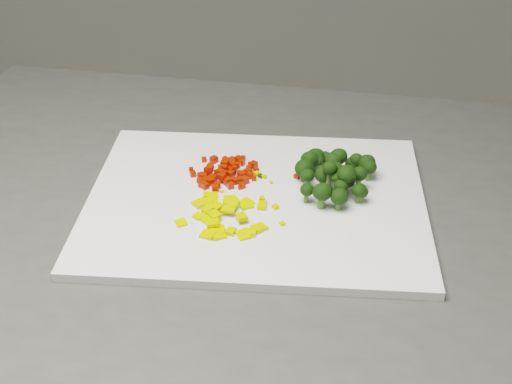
# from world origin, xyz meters

# --- Properties ---
(cutting_board) EXTENTS (0.48, 0.38, 0.01)m
(cutting_board) POSITION_xyz_m (0.05, 0.41, 0.91)
(cutting_board) COLOR white
(cutting_board) RESTS_ON counter_block
(carrot_pile) EXTENTS (0.10, 0.10, 0.03)m
(carrot_pile) POSITION_xyz_m (-0.00, 0.46, 0.93)
(carrot_pile) COLOR #BE1302
(carrot_pile) RESTS_ON cutting_board
(pepper_pile) EXTENTS (0.12, 0.12, 0.02)m
(pepper_pile) POSITION_xyz_m (0.02, 0.35, 0.92)
(pepper_pile) COLOR yellow
(pepper_pile) RESTS_ON cutting_board
(broccoli_pile) EXTENTS (0.12, 0.12, 0.06)m
(broccoli_pile) POSITION_xyz_m (0.16, 0.45, 0.94)
(broccoli_pile) COLOR black
(broccoli_pile) RESTS_ON cutting_board
(carrot_cube_0) EXTENTS (0.01, 0.01, 0.01)m
(carrot_cube_0) POSITION_xyz_m (0.02, 0.50, 0.92)
(carrot_cube_0) COLOR #BE1302
(carrot_cube_0) RESTS_ON carrot_pile
(carrot_cube_1) EXTENTS (0.01, 0.01, 0.01)m
(carrot_cube_1) POSITION_xyz_m (-0.01, 0.47, 0.92)
(carrot_cube_1) COLOR #BE1302
(carrot_cube_1) RESTS_ON carrot_pile
(carrot_cube_2) EXTENTS (0.01, 0.01, 0.01)m
(carrot_cube_2) POSITION_xyz_m (-0.01, 0.45, 0.92)
(carrot_cube_2) COLOR #BE1302
(carrot_cube_2) RESTS_ON carrot_pile
(carrot_cube_3) EXTENTS (0.01, 0.01, 0.01)m
(carrot_cube_3) POSITION_xyz_m (0.02, 0.44, 0.92)
(carrot_cube_3) COLOR #BE1302
(carrot_cube_3) RESTS_ON carrot_pile
(carrot_cube_4) EXTENTS (0.01, 0.01, 0.01)m
(carrot_cube_4) POSITION_xyz_m (0.03, 0.48, 0.92)
(carrot_cube_4) COLOR #BE1302
(carrot_cube_4) RESTS_ON carrot_pile
(carrot_cube_5) EXTENTS (0.01, 0.01, 0.01)m
(carrot_cube_5) POSITION_xyz_m (-0.02, 0.49, 0.92)
(carrot_cube_5) COLOR #BE1302
(carrot_cube_5) RESTS_ON carrot_pile
(carrot_cube_6) EXTENTS (0.01, 0.01, 0.01)m
(carrot_cube_6) POSITION_xyz_m (0.03, 0.43, 0.92)
(carrot_cube_6) COLOR #BE1302
(carrot_cube_6) RESTS_ON carrot_pile
(carrot_cube_7) EXTENTS (0.01, 0.01, 0.01)m
(carrot_cube_7) POSITION_xyz_m (-0.00, 0.46, 0.92)
(carrot_cube_7) COLOR #BE1302
(carrot_cube_7) RESTS_ON carrot_pile
(carrot_cube_8) EXTENTS (0.01, 0.01, 0.01)m
(carrot_cube_8) POSITION_xyz_m (0.01, 0.43, 0.92)
(carrot_cube_8) COLOR #BE1302
(carrot_cube_8) RESTS_ON carrot_pile
(carrot_cube_9) EXTENTS (0.01, 0.01, 0.01)m
(carrot_cube_9) POSITION_xyz_m (0.02, 0.45, 0.92)
(carrot_cube_9) COLOR #BE1302
(carrot_cube_9) RESTS_ON carrot_pile
(carrot_cube_10) EXTENTS (0.01, 0.01, 0.01)m
(carrot_cube_10) POSITION_xyz_m (-0.00, 0.46, 0.92)
(carrot_cube_10) COLOR #BE1302
(carrot_cube_10) RESTS_ON carrot_pile
(carrot_cube_11) EXTENTS (0.01, 0.01, 0.01)m
(carrot_cube_11) POSITION_xyz_m (0.01, 0.47, 0.92)
(carrot_cube_11) COLOR #BE1302
(carrot_cube_11) RESTS_ON carrot_pile
(carrot_cube_12) EXTENTS (0.01, 0.01, 0.01)m
(carrot_cube_12) POSITION_xyz_m (0.03, 0.47, 0.92)
(carrot_cube_12) COLOR #BE1302
(carrot_cube_12) RESTS_ON carrot_pile
(carrot_cube_13) EXTENTS (0.01, 0.01, 0.01)m
(carrot_cube_13) POSITION_xyz_m (0.01, 0.44, 0.92)
(carrot_cube_13) COLOR #BE1302
(carrot_cube_13) RESTS_ON carrot_pile
(carrot_cube_14) EXTENTS (0.01, 0.01, 0.01)m
(carrot_cube_14) POSITION_xyz_m (0.04, 0.46, 0.92)
(carrot_cube_14) COLOR #BE1302
(carrot_cube_14) RESTS_ON carrot_pile
(carrot_cube_15) EXTENTS (0.01, 0.01, 0.01)m
(carrot_cube_15) POSITION_xyz_m (-0.03, 0.45, 0.92)
(carrot_cube_15) COLOR #BE1302
(carrot_cube_15) RESTS_ON carrot_pile
(carrot_cube_16) EXTENTS (0.01, 0.01, 0.01)m
(carrot_cube_16) POSITION_xyz_m (-0.03, 0.47, 0.92)
(carrot_cube_16) COLOR #BE1302
(carrot_cube_16) RESTS_ON carrot_pile
(carrot_cube_17) EXTENTS (0.01, 0.01, 0.01)m
(carrot_cube_17) POSITION_xyz_m (0.01, 0.48, 0.92)
(carrot_cube_17) COLOR #BE1302
(carrot_cube_17) RESTS_ON carrot_pile
(carrot_cube_18) EXTENTS (0.01, 0.01, 0.01)m
(carrot_cube_18) POSITION_xyz_m (0.02, 0.46, 0.92)
(carrot_cube_18) COLOR #BE1302
(carrot_cube_18) RESTS_ON carrot_pile
(carrot_cube_19) EXTENTS (0.01, 0.01, 0.01)m
(carrot_cube_19) POSITION_xyz_m (-0.02, 0.45, 0.92)
(carrot_cube_19) COLOR #BE1302
(carrot_cube_19) RESTS_ON carrot_pile
(carrot_cube_20) EXTENTS (0.01, 0.01, 0.01)m
(carrot_cube_20) POSITION_xyz_m (-0.03, 0.42, 0.92)
(carrot_cube_20) COLOR #BE1302
(carrot_cube_20) RESTS_ON carrot_pile
(carrot_cube_21) EXTENTS (0.01, 0.01, 0.01)m
(carrot_cube_21) POSITION_xyz_m (-0.03, 0.45, 0.92)
(carrot_cube_21) COLOR #BE1302
(carrot_cube_21) RESTS_ON carrot_pile
(carrot_cube_22) EXTENTS (0.01, 0.01, 0.01)m
(carrot_cube_22) POSITION_xyz_m (0.04, 0.47, 0.92)
(carrot_cube_22) COLOR #BE1302
(carrot_cube_22) RESTS_ON carrot_pile
(carrot_cube_23) EXTENTS (0.01, 0.01, 0.01)m
(carrot_cube_23) POSITION_xyz_m (0.03, 0.49, 0.92)
(carrot_cube_23) COLOR #BE1302
(carrot_cube_23) RESTS_ON carrot_pile
(carrot_cube_24) EXTENTS (0.01, 0.01, 0.01)m
(carrot_cube_24) POSITION_xyz_m (0.03, 0.43, 0.92)
(carrot_cube_24) COLOR #BE1302
(carrot_cube_24) RESTS_ON carrot_pile
(carrot_cube_25) EXTENTS (0.01, 0.01, 0.01)m
(carrot_cube_25) POSITION_xyz_m (-0.03, 0.44, 0.92)
(carrot_cube_25) COLOR #BE1302
(carrot_cube_25) RESTS_ON carrot_pile
(carrot_cube_26) EXTENTS (0.01, 0.01, 0.01)m
(carrot_cube_26) POSITION_xyz_m (-0.02, 0.44, 0.92)
(carrot_cube_26) COLOR #BE1302
(carrot_cube_26) RESTS_ON carrot_pile
(carrot_cube_27) EXTENTS (0.01, 0.01, 0.01)m
(carrot_cube_27) POSITION_xyz_m (0.01, 0.47, 0.92)
(carrot_cube_27) COLOR #BE1302
(carrot_cube_27) RESTS_ON carrot_pile
(carrot_cube_28) EXTENTS (0.01, 0.01, 0.01)m
(carrot_cube_28) POSITION_xyz_m (-0.00, 0.44, 0.92)
(carrot_cube_28) COLOR #BE1302
(carrot_cube_28) RESTS_ON carrot_pile
(carrot_cube_29) EXTENTS (0.01, 0.01, 0.01)m
(carrot_cube_29) POSITION_xyz_m (-0.01, 0.45, 0.92)
(carrot_cube_29) COLOR #BE1302
(carrot_cube_29) RESTS_ON carrot_pile
(carrot_cube_30) EXTENTS (0.01, 0.01, 0.01)m
(carrot_cube_30) POSITION_xyz_m (-0.01, 0.47, 0.92)
(carrot_cube_30) COLOR #BE1302
(carrot_cube_30) RESTS_ON carrot_pile
(carrot_cube_31) EXTENTS (0.01, 0.01, 0.01)m
(carrot_cube_31) POSITION_xyz_m (0.00, 0.49, 0.92)
(carrot_cube_31) COLOR #BE1302
(carrot_cube_31) RESTS_ON carrot_pile
(carrot_cube_32) EXTENTS (0.01, 0.01, 0.01)m
(carrot_cube_32) POSITION_xyz_m (-0.00, 0.46, 0.92)
(carrot_cube_32) COLOR #BE1302
(carrot_cube_32) RESTS_ON carrot_pile
(carrot_cube_33) EXTENTS (0.01, 0.01, 0.01)m
(carrot_cube_33) POSITION_xyz_m (0.02, 0.44, 0.92)
(carrot_cube_33) COLOR #BE1302
(carrot_cube_33) RESTS_ON carrot_pile
(carrot_cube_34) EXTENTS (0.01, 0.01, 0.01)m
(carrot_cube_34) POSITION_xyz_m (-0.01, 0.42, 0.92)
(carrot_cube_34) COLOR #BE1302
(carrot_cube_34) RESTS_ON carrot_pile
(carrot_cube_35) EXTENTS (0.01, 0.01, 0.01)m
(carrot_cube_35) POSITION_xyz_m (-0.00, 0.47, 0.92)
(carrot_cube_35) COLOR #BE1302
(carrot_cube_35) RESTS_ON carrot_pile
(carrot_cube_36) EXTENTS (0.01, 0.01, 0.01)m
(carrot_cube_36) POSITION_xyz_m (-0.01, 0.47, 0.92)
(carrot_cube_36) COLOR #BE1302
(carrot_cube_36) RESTS_ON carrot_pile
(carrot_cube_37) EXTENTS (0.01, 0.01, 0.01)m
(carrot_cube_37) POSITION_xyz_m (-0.03, 0.44, 0.92)
(carrot_cube_37) COLOR #BE1302
(carrot_cube_37) RESTS_ON carrot_pile
(carrot_cube_38) EXTENTS (0.01, 0.01, 0.01)m
(carrot_cube_38) POSITION_xyz_m (-0.01, 0.46, 0.92)
(carrot_cube_38) COLOR #BE1302
(carrot_cube_38) RESTS_ON carrot_pile
(carrot_cube_39) EXTENTS (0.01, 0.01, 0.01)m
(carrot_cube_39) POSITION_xyz_m (-0.01, 0.47, 0.92)
(carrot_cube_39) COLOR #BE1302
(carrot_cube_39) RESTS_ON carrot_pile
(carrot_cube_40) EXTENTS (0.01, 0.01, 0.01)m
(carrot_cube_40) POSITION_xyz_m (-0.05, 0.45, 0.92)
(carrot_cube_40) COLOR #BE1302
(carrot_cube_40) RESTS_ON carrot_pile
(carrot_cube_41) EXTENTS (0.01, 0.01, 0.01)m
(carrot_cube_41) POSITION_xyz_m (0.01, 0.46, 0.92)
(carrot_cube_41) COLOR #BE1302
(carrot_cube_41) RESTS_ON carrot_pile
(carrot_cube_42) EXTENTS (0.01, 0.01, 0.01)m
(carrot_cube_42) POSITION_xyz_m (0.02, 0.47, 0.93)
(carrot_cube_42) COLOR #BE1302
(carrot_cube_42) RESTS_ON carrot_pile
(carrot_cube_43) EXTENTS (0.01, 0.01, 0.01)m
(carrot_cube_43) POSITION_xyz_m (-0.01, 0.49, 0.92)
(carrot_cube_43) COLOR #BE1302
(carrot_cube_43) RESTS_ON carrot_pile
(carrot_cube_44) EXTENTS (0.01, 0.01, 0.01)m
(carrot_cube_44) POSITION_xyz_m (-0.05, 0.46, 0.92)
(carrot_cube_44) COLOR #BE1302
(carrot_cube_44) RESTS_ON carrot_pile
(carrot_cube_45) EXTENTS (0.01, 0.01, 0.01)m
(carrot_cube_45) POSITION_xyz_m (0.00, 0.49, 0.92)
(carrot_cube_45) COLOR #BE1302
(carrot_cube_45) RESTS_ON carrot_pile
(carrot_cube_46) EXTENTS (0.01, 0.01, 0.01)m
(carrot_cube_46) POSITION_xyz_m (-0.04, 0.49, 0.92)
(carrot_cube_46) COLOR #BE1302
(carrot_cube_46) RESTS_ON carrot_pile
(carrot_cube_47) EXTENTS (0.01, 0.01, 0.01)m
(carrot_cube_47) POSITION_xyz_m (0.04, 0.45, 0.92)
(carrot_cube_47) COLOR #BE1302
(carrot_cube_47) RESTS_ON carrot_pile
(carrot_cube_48) EXTENTS (0.01, 0.01, 0.01)m
(carrot_cube_48) POSITION_xyz_m (0.01, 0.50, 0.92)
(carrot_cube_48) COLOR #BE1302
(carrot_cube_48) RESTS_ON carrot_pile
(carrot_cube_49) EXTENTS (0.01, 0.01, 0.01)m
(carrot_cube_49) POSITION_xyz_m (0.04, 0.49, 0.92)
(carrot_cube_49) COLOR #BE1302
(carrot_cube_49) RESTS_ON carrot_pile
(carrot_cube_50) EXTENTS (0.01, 0.01, 0.01)m
(carrot_cube_50) POSITION_xyz_m (-0.03, 0.44, 0.92)
(carrot_cube_50) COLOR #BE1302
(carrot_cube_50) RESTS_ON carrot_pile
(carrot_cube_51) EXTENTS (0.01, 0.01, 0.01)m
(carrot_cube_51) POSITION_xyz_m (-0.03, 0.49, 0.92)
(carrot_cube_51) COLOR #BE1302
(carrot_cube_51) RESTS_ON carrot_pile
(carrot_cube_52) EXTENTS (0.01, 0.01, 0.01)m
(carrot_cube_52) POSITION_xyz_m (0.01, 0.47, 0.92)
(carrot_cube_52) COLOR #BE1302
(carrot_cube_52) RESTS_ON carrot_pile
(carrot_cube_53) EXTENTS (0.01, 0.01, 0.01)m
(carrot_cube_53) POSITION_xyz_m (-0.01, 0.46, 0.92)
(carrot_cube_53) COLOR #BE1302
(carrot_cube_53) RESTS_ON carrot_pile
(carrot_cube_54) EXTENTS (0.01, 0.01, 0.01)m
(carrot_cube_54) POSITION_xyz_m (-0.03, 0.45, 0.92)
(carrot_cube_54) COLOR #BE1302
(carrot_cube_54) RESTS_ON carrot_pile
(carrot_cube_55) EXTENTS (0.01, 0.01, 0.01)m
(carrot_cube_55) POSITION_xyz_m (-0.01, 0.48, 0.92)
(carrot_cube_55) COLOR #BE1302
(carrot_cube_55) RESTS_ON carrot_pile
(carrot_cube_56) EXTENTS (0.01, 0.01, 0.01)m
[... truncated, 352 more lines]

